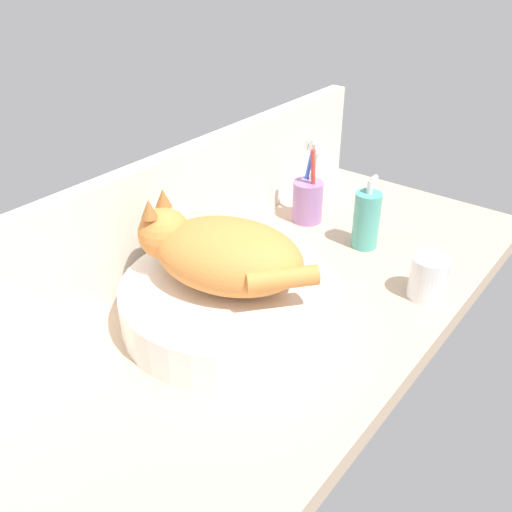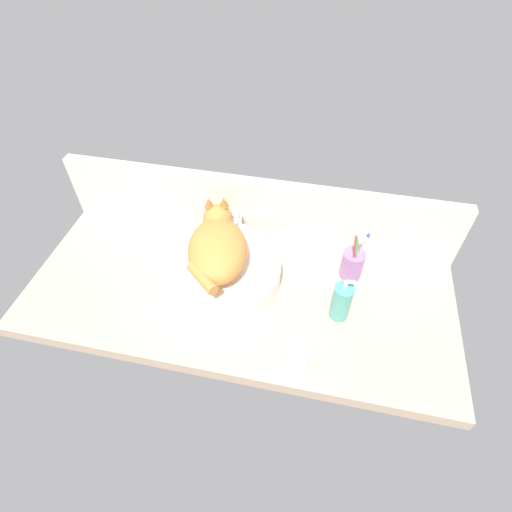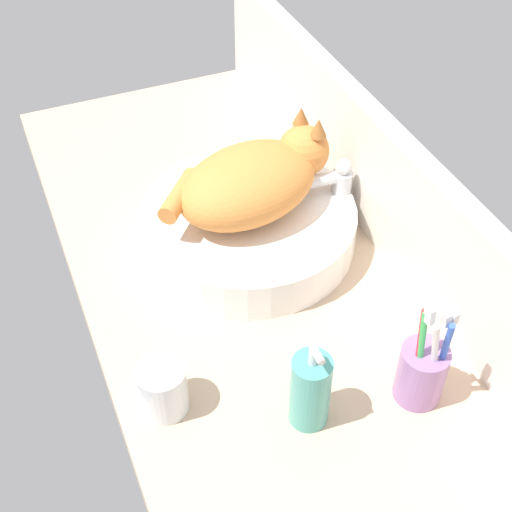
% 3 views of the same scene
% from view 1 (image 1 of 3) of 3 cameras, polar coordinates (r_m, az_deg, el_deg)
% --- Properties ---
extents(ground_plane, '(1.27, 0.54, 0.04)m').
position_cam_1_polar(ground_plane, '(1.03, 1.34, -6.05)').
color(ground_plane, tan).
extents(backsplash_panel, '(1.27, 0.04, 0.22)m').
position_cam_1_polar(backsplash_panel, '(1.10, -9.16, 4.32)').
color(backsplash_panel, silver).
rests_on(backsplash_panel, ground_plane).
extents(sink_basin, '(0.37, 0.37, 0.07)m').
position_cam_1_polar(sink_basin, '(0.97, -2.60, -4.55)').
color(sink_basin, white).
rests_on(sink_basin, ground_plane).
extents(cat, '(0.23, 0.32, 0.14)m').
position_cam_1_polar(cat, '(0.92, -3.53, 0.35)').
color(cat, orange).
rests_on(cat, sink_basin).
extents(faucet, '(0.04, 0.12, 0.14)m').
position_cam_1_polar(faucet, '(1.05, -8.89, 0.51)').
color(faucet, silver).
rests_on(faucet, ground_plane).
extents(soap_dispenser, '(0.06, 0.06, 0.15)m').
position_cam_1_polar(soap_dispenser, '(1.19, 10.98, 3.60)').
color(soap_dispenser, teal).
rests_on(soap_dispenser, ground_plane).
extents(toothbrush_cup, '(0.07, 0.07, 0.19)m').
position_cam_1_polar(toothbrush_cup, '(1.29, 5.22, 5.75)').
color(toothbrush_cup, '#996BA8').
rests_on(toothbrush_cup, ground_plane).
extents(water_glass, '(0.07, 0.07, 0.08)m').
position_cam_1_polar(water_glass, '(1.07, 16.83, -2.25)').
color(water_glass, white).
rests_on(water_glass, ground_plane).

